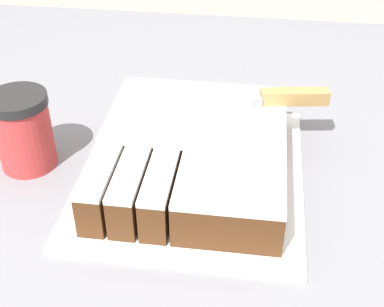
{
  "coord_description": "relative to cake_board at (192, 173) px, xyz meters",
  "views": [
    {
      "loc": [
        0.04,
        -0.7,
        1.41
      ],
      "look_at": [
        -0.04,
        -0.08,
        0.96
      ],
      "focal_mm": 50.0,
      "sensor_mm": 36.0,
      "label": 1
    }
  ],
  "objects": [
    {
      "name": "coffee_cup",
      "position": [
        -0.25,
        -0.01,
        0.06
      ],
      "size": [
        0.09,
        0.09,
        0.12
      ],
      "color": "#B23333",
      "rests_on": "countertop"
    },
    {
      "name": "cake",
      "position": [
        0.0,
        0.0,
        0.04
      ],
      "size": [
        0.26,
        0.31,
        0.07
      ],
      "color": "#472814",
      "rests_on": "cake_board"
    },
    {
      "name": "knife",
      "position": [
        0.11,
        0.1,
        0.08
      ],
      "size": [
        0.31,
        0.07,
        0.02
      ],
      "rotation": [
        0.0,
        0.0,
        3.29
      ],
      "color": "silver",
      "rests_on": "cake"
    },
    {
      "name": "cake_board",
      "position": [
        0.0,
        0.0,
        0.0
      ],
      "size": [
        0.32,
        0.37,
        0.01
      ],
      "color": "white",
      "rests_on": "countertop"
    }
  ]
}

